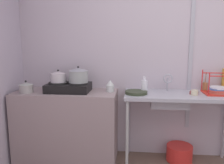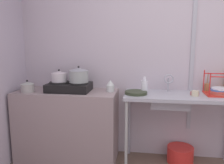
{
  "view_description": "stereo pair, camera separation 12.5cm",
  "coord_description": "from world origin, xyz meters",
  "px_view_note": "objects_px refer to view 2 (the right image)",
  "views": [
    {
      "loc": [
        -0.68,
        -1.47,
        1.53
      ],
      "look_at": [
        -0.95,
        1.34,
        1.05
      ],
      "focal_mm": 37.2,
      "sensor_mm": 36.0,
      "label": 1
    },
    {
      "loc": [
        -0.55,
        -1.45,
        1.53
      ],
      "look_at": [
        -0.95,
        1.34,
        1.05
      ],
      "focal_mm": 37.2,
      "sensor_mm": 36.0,
      "label": 2
    }
  ],
  "objects_px": {
    "pot_on_right_burner": "(79,75)",
    "pot_beside_stove": "(28,87)",
    "frying_pan": "(136,93)",
    "dish_rack": "(220,91)",
    "percolator": "(110,86)",
    "bucket_on_floor": "(180,154)",
    "sink_basin": "(169,101)",
    "cup_by_rack": "(195,93)",
    "stove": "(69,87)",
    "pot_on_left_burner": "(59,76)",
    "small_bowl_on_drainboard": "(195,93)",
    "utensil_jar": "(207,87)",
    "faucet": "(169,80)",
    "bottle_by_sink": "(144,86)"
  },
  "relations": [
    {
      "from": "cup_by_rack",
      "to": "utensil_jar",
      "type": "height_order",
      "value": "utensil_jar"
    },
    {
      "from": "dish_rack",
      "to": "bucket_on_floor",
      "type": "distance_m",
      "value": 0.95
    },
    {
      "from": "stove",
      "to": "utensil_jar",
      "type": "bearing_deg",
      "value": 7.3
    },
    {
      "from": "pot_on_right_burner",
      "to": "pot_beside_stove",
      "type": "xyz_separation_m",
      "value": [
        -0.63,
        -0.12,
        -0.15
      ]
    },
    {
      "from": "faucet",
      "to": "utensil_jar",
      "type": "height_order",
      "value": "utensil_jar"
    },
    {
      "from": "dish_rack",
      "to": "bottle_by_sink",
      "type": "height_order",
      "value": "dish_rack"
    },
    {
      "from": "percolator",
      "to": "cup_by_rack",
      "type": "distance_m",
      "value": 1.02
    },
    {
      "from": "sink_basin",
      "to": "cup_by_rack",
      "type": "distance_m",
      "value": 0.31
    },
    {
      "from": "dish_rack",
      "to": "small_bowl_on_drainboard",
      "type": "bearing_deg",
      "value": -172.06
    },
    {
      "from": "stove",
      "to": "pot_on_left_burner",
      "type": "bearing_deg",
      "value": -180.0
    },
    {
      "from": "percolator",
      "to": "frying_pan",
      "type": "bearing_deg",
      "value": -15.59
    },
    {
      "from": "pot_on_left_burner",
      "to": "bottle_by_sink",
      "type": "xyz_separation_m",
      "value": [
        1.08,
        0.04,
        -0.11
      ]
    },
    {
      "from": "frying_pan",
      "to": "dish_rack",
      "type": "bearing_deg",
      "value": 5.32
    },
    {
      "from": "sink_basin",
      "to": "cup_by_rack",
      "type": "relative_size",
      "value": 5.51
    },
    {
      "from": "utensil_jar",
      "to": "bucket_on_floor",
      "type": "bearing_deg",
      "value": -156.84
    },
    {
      "from": "frying_pan",
      "to": "small_bowl_on_drainboard",
      "type": "bearing_deg",
      "value": 4.22
    },
    {
      "from": "pot_beside_stove",
      "to": "frying_pan",
      "type": "relative_size",
      "value": 0.63
    },
    {
      "from": "percolator",
      "to": "bottle_by_sink",
      "type": "bearing_deg",
      "value": -0.72
    },
    {
      "from": "bottle_by_sink",
      "to": "utensil_jar",
      "type": "distance_m",
      "value": 0.81
    },
    {
      "from": "sink_basin",
      "to": "bottle_by_sink",
      "type": "bearing_deg",
      "value": 172.29
    },
    {
      "from": "small_bowl_on_drainboard",
      "to": "utensil_jar",
      "type": "relative_size",
      "value": 0.41
    },
    {
      "from": "stove",
      "to": "bucket_on_floor",
      "type": "height_order",
      "value": "stove"
    },
    {
      "from": "faucet",
      "to": "bottle_by_sink",
      "type": "distance_m",
      "value": 0.32
    },
    {
      "from": "bottle_by_sink",
      "to": "pot_on_right_burner",
      "type": "bearing_deg",
      "value": -177.41
    },
    {
      "from": "pot_beside_stove",
      "to": "percolator",
      "type": "height_order",
      "value": "pot_beside_stove"
    },
    {
      "from": "stove",
      "to": "frying_pan",
      "type": "distance_m",
      "value": 0.85
    },
    {
      "from": "sink_basin",
      "to": "small_bowl_on_drainboard",
      "type": "bearing_deg",
      "value": 1.17
    },
    {
      "from": "pot_on_right_burner",
      "to": "utensil_jar",
      "type": "distance_m",
      "value": 1.63
    },
    {
      "from": "stove",
      "to": "bottle_by_sink",
      "type": "bearing_deg",
      "value": 2.24
    },
    {
      "from": "small_bowl_on_drainboard",
      "to": "pot_beside_stove",
      "type": "bearing_deg",
      "value": -176.53
    },
    {
      "from": "cup_by_rack",
      "to": "bucket_on_floor",
      "type": "height_order",
      "value": "cup_by_rack"
    },
    {
      "from": "sink_basin",
      "to": "bucket_on_floor",
      "type": "height_order",
      "value": "sink_basin"
    },
    {
      "from": "pot_on_left_burner",
      "to": "faucet",
      "type": "bearing_deg",
      "value": 5.56
    },
    {
      "from": "pot_beside_stove",
      "to": "frying_pan",
      "type": "xyz_separation_m",
      "value": [
        1.35,
        0.07,
        -0.05
      ]
    },
    {
      "from": "sink_basin",
      "to": "utensil_jar",
      "type": "height_order",
      "value": "utensil_jar"
    },
    {
      "from": "frying_pan",
      "to": "cup_by_rack",
      "type": "bearing_deg",
      "value": -0.28
    },
    {
      "from": "faucet",
      "to": "pot_on_right_burner",
      "type": "bearing_deg",
      "value": -173.16
    },
    {
      "from": "pot_beside_stove",
      "to": "dish_rack",
      "type": "relative_size",
      "value": 0.52
    },
    {
      "from": "pot_on_left_burner",
      "to": "pot_beside_stove",
      "type": "xyz_separation_m",
      "value": [
        -0.37,
        -0.12,
        -0.12
      ]
    },
    {
      "from": "stove",
      "to": "faucet",
      "type": "height_order",
      "value": "faucet"
    },
    {
      "from": "faucet",
      "to": "bottle_by_sink",
      "type": "relative_size",
      "value": 1.13
    },
    {
      "from": "pot_on_left_burner",
      "to": "bucket_on_floor",
      "type": "xyz_separation_m",
      "value": [
        1.56,
        0.09,
        -1.0
      ]
    },
    {
      "from": "percolator",
      "to": "dish_rack",
      "type": "xyz_separation_m",
      "value": [
        1.31,
        0.0,
        -0.03
      ]
    },
    {
      "from": "pot_on_right_burner",
      "to": "pot_on_left_burner",
      "type": "bearing_deg",
      "value": 180.0
    },
    {
      "from": "pot_beside_stove",
      "to": "dish_rack",
      "type": "height_order",
      "value": "dish_rack"
    },
    {
      "from": "dish_rack",
      "to": "cup_by_rack",
      "type": "distance_m",
      "value": 0.31
    },
    {
      "from": "small_bowl_on_drainboard",
      "to": "bucket_on_floor",
      "type": "xyz_separation_m",
      "value": [
        -0.12,
        0.09,
        -0.83
      ]
    },
    {
      "from": "pot_on_left_burner",
      "to": "frying_pan",
      "type": "distance_m",
      "value": 1.0
    },
    {
      "from": "small_bowl_on_drainboard",
      "to": "bottle_by_sink",
      "type": "xyz_separation_m",
      "value": [
        -0.59,
        0.03,
        0.06
      ]
    },
    {
      "from": "sink_basin",
      "to": "bucket_on_floor",
      "type": "bearing_deg",
      "value": 28.09
    }
  ]
}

